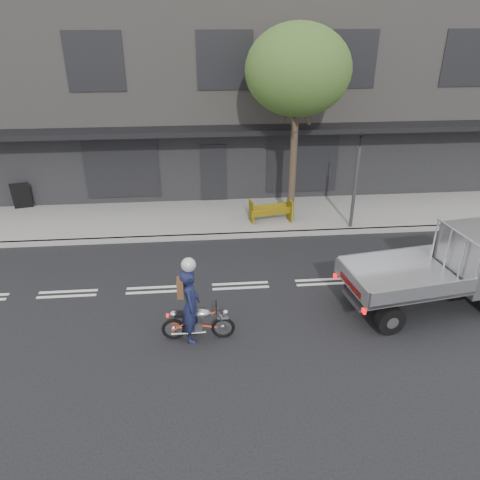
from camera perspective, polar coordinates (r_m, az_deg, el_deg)
name	(u,v)px	position (r m, az deg, el deg)	size (l,w,h in m)	color
ground	(240,286)	(13.34, 0.06, -5.61)	(80.00, 80.00, 0.00)	black
sidewalk	(229,217)	(17.46, -1.31, 2.83)	(32.00, 3.20, 0.15)	gray
kerb	(232,236)	(16.01, -0.92, 0.53)	(32.00, 0.20, 0.15)	gray
building_main	(219,82)	(22.78, -2.59, 18.74)	(26.00, 10.00, 8.00)	slate
street_tree	(298,71)	(15.88, 7.06, 19.79)	(3.40, 3.40, 6.74)	#382B21
traffic_light_pole	(355,186)	(16.43, 13.84, 6.41)	(0.12, 0.12, 3.50)	#2D2D30
motorcycle	(198,322)	(11.21, -5.13, -9.91)	(1.74, 0.51, 0.90)	black
rider	(191,306)	(10.94, -6.02, -7.95)	(0.68, 0.45, 1.86)	#161B3C
flatbed_ute	(468,261)	(13.49, 26.06, -2.35)	(4.75, 2.48, 2.10)	black
construction_barrier	(272,213)	(16.59, 3.87, 3.31)	(1.48, 0.59, 0.83)	#E6B90C
sandwich_board	(21,196)	(19.62, -25.10, 4.92)	(0.68, 0.45, 1.07)	black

